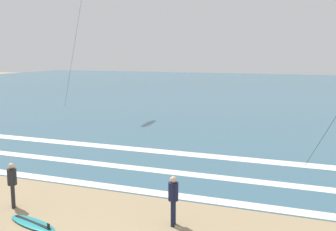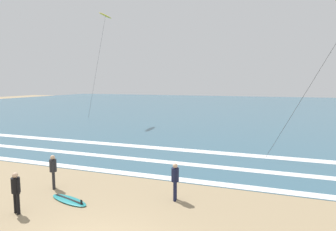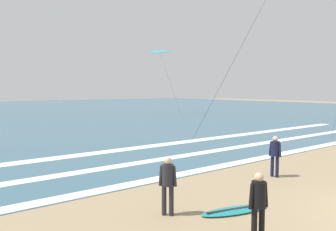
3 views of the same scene
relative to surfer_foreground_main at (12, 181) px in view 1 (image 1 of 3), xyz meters
name	(u,v)px [view 1 (image 1 of 3)]	position (x,y,z in m)	size (l,w,h in m)	color
ocean_surface	(286,91)	(4.66, 47.75, -0.95)	(140.00, 90.00, 0.01)	#386075
wave_foam_shoreline	(175,195)	(4.89, 3.15, -0.94)	(54.63, 0.65, 0.01)	white
wave_foam_mid_break	(208,176)	(5.40, 5.97, -0.94)	(43.20, 0.71, 0.01)	white
wave_foam_outer_break	(199,155)	(3.94, 9.39, -0.94)	(45.57, 0.95, 0.01)	white
surfer_foreground_main	(12,181)	(0.00, 0.00, 0.00)	(0.40, 0.44, 1.60)	#232328
surfer_background_far	(173,196)	(5.78, 0.63, 0.00)	(0.32, 0.52, 1.60)	#141938
surfboard_left_pile	(33,223)	(1.62, -0.97, -0.91)	(2.18, 1.14, 0.25)	teal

